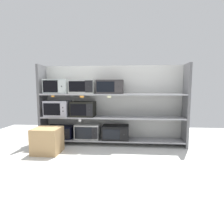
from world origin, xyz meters
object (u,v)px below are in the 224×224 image
object	(u,v)px
microwave_4	(83,109)
microwave_5	(57,87)
microwave_2	(116,132)
shipping_carton	(48,140)
microwave_7	(110,87)
microwave_1	(88,131)
microwave_6	(83,87)
microwave_3	(58,108)
microwave_0	(60,132)

from	to	relation	value
microwave_4	microwave_5	bearing A→B (deg)	-179.98
microwave_2	shipping_carton	xyz separation A→B (m)	(-1.24, -0.65, -0.03)
microwave_7	microwave_1	bearing A→B (deg)	-179.96
microwave_5	microwave_6	xyz separation A→B (m)	(0.56, 0.00, -0.00)
microwave_2	microwave_3	size ratio (longest dim) A/B	1.10
microwave_2	microwave_6	size ratio (longest dim) A/B	1.07
microwave_3	microwave_5	world-z (taller)	microwave_5
microwave_5	microwave_2	bearing A→B (deg)	0.02
microwave_0	microwave_3	world-z (taller)	microwave_3
microwave_1	microwave_2	world-z (taller)	microwave_1
microwave_1	microwave_6	size ratio (longest dim) A/B	0.99
microwave_5	microwave_6	bearing A→B (deg)	0.04
microwave_2	microwave_7	size ratio (longest dim) A/B	1.01
microwave_3	microwave_7	distance (m)	1.24
microwave_1	microwave_4	size ratio (longest dim) A/B	1.06
microwave_5	microwave_7	bearing A→B (deg)	0.01
microwave_2	microwave_7	distance (m)	0.98
microwave_7	microwave_5	bearing A→B (deg)	-179.99
microwave_6	shipping_carton	size ratio (longest dim) A/B	1.09
microwave_6	microwave_7	distance (m)	0.59
microwave_0	microwave_7	distance (m)	1.49
microwave_6	shipping_carton	distance (m)	1.32
microwave_3	microwave_4	world-z (taller)	microwave_3
microwave_4	microwave_6	xyz separation A→B (m)	(-0.01, 0.00, 0.48)
microwave_3	microwave_0	bearing A→B (deg)	-0.44
shipping_carton	microwave_4	bearing A→B (deg)	49.93
microwave_1	microwave_4	xyz separation A→B (m)	(-0.08, 0.00, 0.49)
microwave_1	microwave_7	world-z (taller)	microwave_7
microwave_2	shipping_carton	bearing A→B (deg)	-152.53
microwave_7	microwave_6	bearing A→B (deg)	179.99
microwave_0	microwave_5	xyz separation A→B (m)	(-0.03, 0.00, 1.00)
microwave_4	microwave_5	xyz separation A→B (m)	(-0.57, -0.00, 0.48)
microwave_6	shipping_carton	bearing A→B (deg)	-129.74
microwave_1	microwave_6	bearing A→B (deg)	179.69
microwave_1	microwave_2	xyz separation A→B (m)	(0.62, 0.00, -0.01)
microwave_6	microwave_7	xyz separation A→B (m)	(0.59, -0.00, -0.01)
microwave_4	microwave_7	xyz separation A→B (m)	(0.58, 0.00, 0.47)
microwave_0	microwave_3	xyz separation A→B (m)	(-0.03, 0.00, 0.53)
microwave_0	microwave_4	xyz separation A→B (m)	(0.54, 0.00, 0.52)
microwave_3	microwave_6	xyz separation A→B (m)	(0.56, 0.00, 0.47)
microwave_2	microwave_5	distance (m)	1.61
microwave_4	shipping_carton	xyz separation A→B (m)	(-0.54, -0.65, -0.53)
microwave_0	shipping_carton	bearing A→B (deg)	-90.40
microwave_1	microwave_6	distance (m)	0.98
microwave_0	microwave_6	size ratio (longest dim) A/B	1.09
microwave_5	microwave_7	world-z (taller)	microwave_5
shipping_carton	microwave_0	bearing A→B (deg)	89.60
microwave_1	microwave_7	distance (m)	1.09
microwave_1	microwave_4	world-z (taller)	microwave_4
microwave_6	microwave_2	bearing A→B (deg)	0.00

